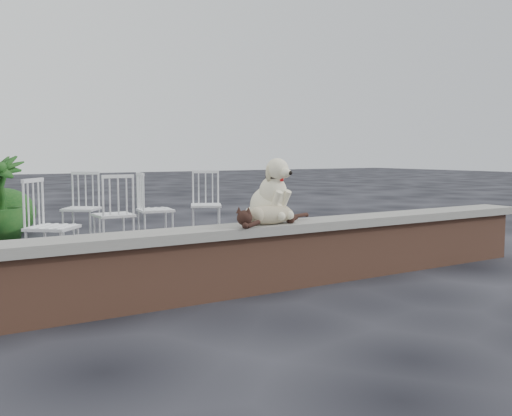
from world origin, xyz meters
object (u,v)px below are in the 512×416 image
chair_b (81,208)px  potted_plant_b (0,200)px  chair_e (155,209)px  dog (267,190)px  chair_c (114,213)px  cat (269,214)px  chair_d (206,204)px  chair_a (52,226)px

chair_b → potted_plant_b: bearing=-175.1°
chair_e → potted_plant_b: bearing=63.3°
dog → chair_e: 2.79m
dog → chair_c: (-0.57, 2.47, -0.40)m
chair_e → dog: bearing=-172.5°
dog → potted_plant_b: 4.30m
cat → chair_d: (1.03, 3.17, -0.20)m
chair_c → potted_plant_b: (-1.03, 1.51, 0.11)m
chair_e → potted_plant_b: 2.08m
chair_d → dog: bearing=-81.1°
potted_plant_b → chair_e: bearing=-35.9°
cat → potted_plant_b: bearing=98.3°
cat → potted_plant_b: 4.40m
chair_a → chair_c: bearing=-7.1°
dog → chair_c: dog is taller
chair_e → chair_b: size_ratio=1.00×
chair_a → potted_plant_b: size_ratio=0.81×
cat → chair_e: (0.16, 2.91, -0.20)m
chair_c → dog: bearing=103.7°
dog → chair_b: 3.53m
chair_e → chair_b: bearing=57.8°
chair_e → chair_a: bearing=134.7°
chair_d → chair_b: size_ratio=1.00×
chair_a → chair_e: size_ratio=1.00×
potted_plant_b → cat: bearing=-69.8°
dog → chair_c: bearing=91.2°
cat → chair_c: chair_c is taller
chair_c → chair_e: 0.72m
chair_c → chair_b: 0.98m
cat → chair_a: chair_a is taller
chair_d → chair_e: bearing=-137.2°
chair_a → chair_d: 2.78m
chair_e → potted_plant_b: (-1.68, 1.22, 0.11)m
chair_c → potted_plant_b: size_ratio=0.81×
chair_b → potted_plant_b: (-0.91, 0.54, 0.11)m
cat → chair_a: 2.28m
chair_d → chair_b: same height
cat → chair_b: 3.65m
chair_a → cat: bearing=-101.7°
chair_e → chair_b: same height
potted_plant_b → dog: bearing=-68.1°
chair_c → potted_plant_b: potted_plant_b is taller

